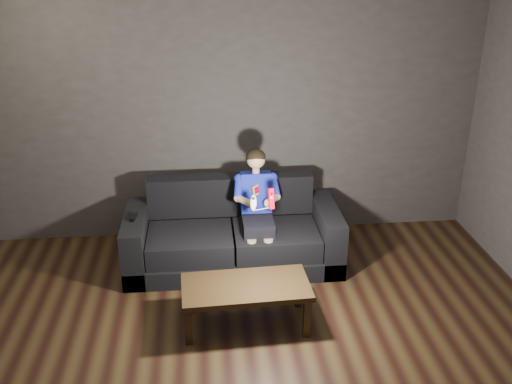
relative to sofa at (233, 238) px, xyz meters
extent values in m
cube|color=#393532|center=(0.05, 0.67, 1.10)|extent=(5.00, 0.04, 2.70)
cube|color=black|center=(0.00, -0.03, -0.17)|extent=(2.01, 0.87, 0.17)
cube|color=black|center=(-0.40, -0.12, 0.03)|extent=(0.78, 0.61, 0.21)
cube|color=black|center=(0.40, -0.12, 0.03)|extent=(0.78, 0.61, 0.21)
cube|color=black|center=(0.00, 0.30, 0.33)|extent=(1.61, 0.20, 0.39)
cube|color=black|center=(-0.90, -0.03, 0.02)|extent=(0.20, 0.87, 0.55)
cube|color=black|center=(0.90, -0.03, 0.02)|extent=(0.20, 0.87, 0.55)
cube|color=black|center=(0.23, -0.14, 0.20)|extent=(0.28, 0.36, 0.13)
cube|color=#0D1299|center=(0.23, 0.05, 0.45)|extent=(0.28, 0.20, 0.40)
cube|color=yellow|center=(0.23, -0.03, 0.51)|extent=(0.09, 0.09, 0.09)
cube|color=red|center=(0.23, -0.03, 0.51)|extent=(0.06, 0.06, 0.06)
cylinder|color=tan|center=(0.23, 0.05, 0.67)|extent=(0.07, 0.07, 0.06)
sphere|color=tan|center=(0.23, 0.05, 0.78)|extent=(0.17, 0.17, 0.17)
ellipsoid|color=black|center=(0.23, 0.06, 0.80)|extent=(0.18, 0.18, 0.15)
cylinder|color=#0D1299|center=(0.05, -0.01, 0.52)|extent=(0.08, 0.21, 0.18)
cylinder|color=#0D1299|center=(0.40, -0.01, 0.52)|extent=(0.08, 0.21, 0.18)
cylinder|color=tan|center=(0.11, -0.16, 0.48)|extent=(0.13, 0.22, 0.10)
cylinder|color=tan|center=(0.36, -0.16, 0.48)|extent=(0.13, 0.22, 0.10)
sphere|color=tan|center=(0.16, -0.25, 0.47)|extent=(0.08, 0.08, 0.08)
sphere|color=tan|center=(0.31, -0.25, 0.47)|extent=(0.08, 0.08, 0.08)
cylinder|color=tan|center=(0.15, -0.33, -0.01)|extent=(0.09, 0.09, 0.32)
cylinder|color=tan|center=(0.30, -0.33, -0.01)|extent=(0.09, 0.09, 0.32)
cube|color=red|center=(0.31, -0.46, 0.61)|extent=(0.06, 0.07, 0.18)
cube|color=#6F0D00|center=(0.31, -0.48, 0.66)|extent=(0.03, 0.01, 0.03)
cylinder|color=white|center=(0.31, -0.48, 0.60)|extent=(0.02, 0.01, 0.02)
ellipsoid|color=white|center=(0.16, -0.45, 0.57)|extent=(0.07, 0.10, 0.15)
cylinder|color=black|center=(0.16, -0.48, 0.62)|extent=(0.03, 0.01, 0.03)
cube|color=black|center=(-0.90, -0.07, 0.31)|extent=(0.06, 0.16, 0.03)
cube|color=black|center=(-0.90, -0.02, 0.33)|extent=(0.02, 0.02, 0.00)
cube|color=black|center=(0.05, -1.00, 0.09)|extent=(1.03, 0.55, 0.05)
cube|color=black|center=(-0.41, -1.21, -0.09)|extent=(0.06, 0.06, 0.32)
cube|color=black|center=(0.50, -1.21, -0.09)|extent=(0.06, 0.06, 0.32)
cube|color=black|center=(-0.41, -0.79, -0.09)|extent=(0.06, 0.06, 0.32)
cube|color=black|center=(0.50, -0.79, -0.09)|extent=(0.06, 0.06, 0.32)
camera|label=1|loc=(-0.25, -4.82, 2.58)|focal=40.00mm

